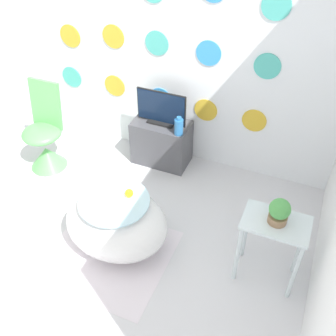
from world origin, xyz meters
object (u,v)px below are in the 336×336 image
object	(u,v)px
potted_plant_left	(279,211)
tv	(161,109)
vase	(179,127)
chair	(45,143)
bathtub	(117,223)

from	to	relation	value
potted_plant_left	tv	bearing A→B (deg)	142.53
tv	potted_plant_left	world-z (taller)	tv
vase	potted_plant_left	world-z (taller)	potted_plant_left
chair	vase	size ratio (longest dim) A/B	4.76
bathtub	tv	bearing A→B (deg)	95.84
chair	potted_plant_left	xyz separation A→B (m)	(2.30, -0.47, 0.42)
chair	potted_plant_left	size ratio (longest dim) A/B	4.54
chair	tv	bearing A→B (deg)	26.15
bathtub	chair	xyz separation A→B (m)	(-1.15, 0.64, 0.01)
bathtub	chair	size ratio (longest dim) A/B	0.94
bathtub	chair	world-z (taller)	chair
chair	tv	distance (m)	1.20
bathtub	vase	distance (m)	1.08
bathtub	vase	xyz separation A→B (m)	(0.11, 1.04, 0.29)
bathtub	tv	size ratio (longest dim) A/B	1.68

